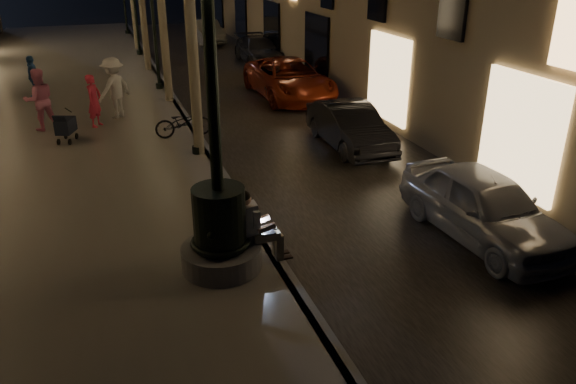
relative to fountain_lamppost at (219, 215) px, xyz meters
name	(u,v)px	position (x,y,z in m)	size (l,w,h in m)	color
ground	(172,99)	(1.00, 13.00, -1.21)	(120.00, 120.00, 0.00)	black
cobble_lane	(247,92)	(4.00, 13.00, -1.20)	(6.00, 45.00, 0.02)	black
promenade	(60,105)	(-3.00, 13.00, -1.11)	(8.00, 45.00, 0.20)	slate
curb_strip	(171,96)	(1.00, 13.00, -1.11)	(0.25, 45.00, 0.20)	#59595B
fountain_lamppost	(219,215)	(0.00, 0.00, 0.00)	(1.40, 1.40, 5.21)	#59595B
seated_man_laptop	(255,224)	(0.61, 0.00, -0.28)	(1.02, 0.35, 1.39)	tan
lamp_curb_a	(190,39)	(0.70, 6.00, 2.02)	(0.36, 0.36, 4.81)	black
lamp_curb_b	(152,8)	(0.70, 14.00, 2.02)	(0.36, 0.36, 4.81)	black
stroller	(65,126)	(-2.65, 8.14, -0.53)	(0.60, 0.95, 0.97)	black
car_front	(484,206)	(5.22, -0.25, -0.52)	(1.63, 4.05, 1.38)	#94969B
car_second	(350,126)	(5.04, 5.60, -0.58)	(1.34, 3.83, 1.26)	black
car_third	(289,79)	(5.32, 11.68, -0.49)	(2.41, 5.22, 1.45)	maroon
car_rear	(259,50)	(6.20, 18.79, -0.58)	(1.77, 4.34, 1.26)	#29282D
car_fifth	(206,31)	(5.00, 25.87, -0.54)	(1.41, 4.05, 1.33)	gray
pedestrian_red	(94,101)	(-1.79, 9.50, -0.20)	(0.59, 0.39, 1.61)	#C92842
pedestrian_pink	(40,100)	(-3.33, 9.65, -0.08)	(0.91, 0.71, 1.86)	pink
pedestrian_white	(114,88)	(-1.13, 10.33, -0.04)	(1.26, 0.72, 1.94)	silver
pedestrian_blue	(33,77)	(-3.81, 13.91, -0.23)	(0.91, 0.38, 1.56)	#2A579C
bicycle	(183,122)	(0.60, 7.57, -0.58)	(0.57, 1.65, 0.86)	black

